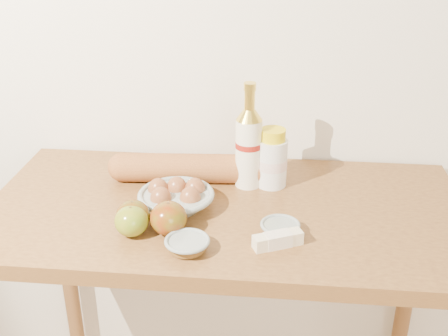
{
  "coord_description": "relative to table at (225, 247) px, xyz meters",
  "views": [
    {
      "loc": [
        0.12,
        -0.04,
        1.6
      ],
      "look_at": [
        0.0,
        1.15,
        1.02
      ],
      "focal_mm": 45.0,
      "sensor_mm": 36.0,
      "label": 1
    }
  ],
  "objects": [
    {
      "name": "apple_redgreen_front",
      "position": [
        -0.2,
        -0.13,
        0.16
      ],
      "size": [
        0.09,
        0.09,
        0.07
      ],
      "rotation": [
        0.0,
        0.0,
        0.09
      ],
      "color": "maroon",
      "rests_on": "table"
    },
    {
      "name": "egg_bowl",
      "position": [
        -0.12,
        -0.02,
        0.15
      ],
      "size": [
        0.21,
        0.21,
        0.07
      ],
      "rotation": [
        0.0,
        0.0,
        0.12
      ],
      "color": "#8D9A94",
      "rests_on": "table"
    },
    {
      "name": "baguette",
      "position": [
        -0.1,
        0.13,
        0.16
      ],
      "size": [
        0.48,
        0.11,
        0.08
      ],
      "rotation": [
        0.0,
        0.0,
        0.07
      ],
      "color": "#B26C36",
      "rests_on": "table"
    },
    {
      "name": "bourbon_bottle",
      "position": [
        0.05,
        0.12,
        0.24
      ],
      "size": [
        0.09,
        0.09,
        0.28
      ],
      "rotation": [
        0.0,
        0.0,
        0.29
      ],
      "color": "white",
      "rests_on": "table"
    },
    {
      "name": "back_wall",
      "position": [
        0.0,
        0.33,
        0.52
      ],
      "size": [
        3.5,
        0.02,
        2.6
      ],
      "primitive_type": "cube",
      "color": "silver",
      "rests_on": "ground"
    },
    {
      "name": "syrup_bowl",
      "position": [
        0.14,
        -0.11,
        0.14
      ],
      "size": [
        0.11,
        0.11,
        0.03
      ],
      "rotation": [
        0.0,
        0.0,
        -0.27
      ],
      "color": "gray",
      "rests_on": "table"
    },
    {
      "name": "cream_bottle",
      "position": [
        0.11,
        0.13,
        0.2
      ],
      "size": [
        0.1,
        0.1,
        0.16
      ],
      "rotation": [
        0.0,
        0.0,
        -0.24
      ],
      "color": "white",
      "rests_on": "table"
    },
    {
      "name": "table",
      "position": [
        0.0,
        0.0,
        0.0
      ],
      "size": [
        1.2,
        0.6,
        0.9
      ],
      "color": "brown",
      "rests_on": "ground"
    },
    {
      "name": "butter_stick",
      "position": [
        0.13,
        -0.17,
        0.14
      ],
      "size": [
        0.11,
        0.08,
        0.03
      ],
      "rotation": [
        0.0,
        0.0,
        0.44
      ],
      "color": "beige",
      "rests_on": "table"
    },
    {
      "name": "sugar_bowl",
      "position": [
        -0.06,
        -0.2,
        0.14
      ],
      "size": [
        0.13,
        0.13,
        0.03
      ],
      "rotation": [
        0.0,
        0.0,
        -0.32
      ],
      "color": "gray",
      "rests_on": "table"
    },
    {
      "name": "apple_redgreen_right",
      "position": [
        -0.12,
        -0.14,
        0.16
      ],
      "size": [
        0.09,
        0.09,
        0.08
      ],
      "rotation": [
        0.0,
        0.0,
        0.12
      ],
      "color": "#930809",
      "rests_on": "table"
    },
    {
      "name": "apple_yellowgreen",
      "position": [
        -0.2,
        -0.15,
        0.16
      ],
      "size": [
        0.09,
        0.09,
        0.07
      ],
      "rotation": [
        0.0,
        0.0,
        -0.16
      ],
      "color": "olive",
      "rests_on": "table"
    }
  ]
}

